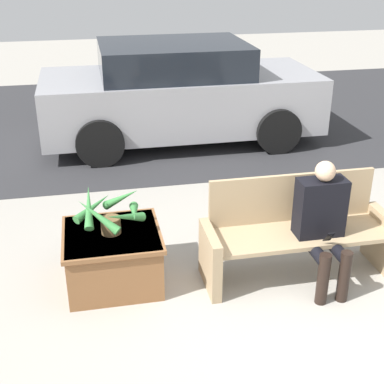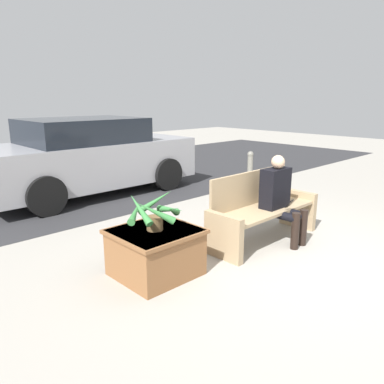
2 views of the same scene
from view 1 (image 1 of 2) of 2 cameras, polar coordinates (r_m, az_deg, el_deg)
The scene contains 7 objects.
ground_plane at distance 4.66m, azimuth 11.18°, elevation -13.59°, with size 30.00×30.00×0.00m, color #9E998E.
road_surface at distance 9.84m, azimuth -1.82°, elevation 8.07°, with size 20.00×6.00×0.01m, color #2D2D30.
bench at distance 5.08m, azimuth 11.16°, elevation -4.25°, with size 1.79×0.57×0.93m.
person_seated at distance 4.88m, azimuth 13.80°, elevation -2.86°, with size 0.43×0.56×1.18m.
planter_box at distance 4.97m, azimuth -8.41°, elevation -6.75°, with size 0.87×0.83×0.52m.
potted_plant at distance 4.75m, azimuth -8.71°, elevation -2.21°, with size 0.65×0.66×0.42m.
parked_car at distance 8.45m, azimuth -1.39°, elevation 10.54°, with size 4.22×1.98×1.52m.
Camera 1 is at (-1.57, -3.32, 2.88)m, focal length 50.00 mm.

